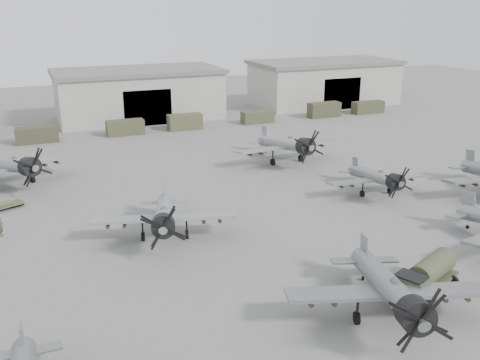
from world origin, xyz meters
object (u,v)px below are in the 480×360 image
object	(u,v)px
aircraft_far_1	(288,144)
fuel_tanker	(426,275)
aircraft_near_1	(391,290)
ground_crew	(1,226)
aircraft_mid_2	(378,177)
aircraft_far_0	(13,165)
aircraft_mid_1	(164,216)

from	to	relation	value
aircraft_far_1	fuel_tanker	size ratio (longest dim) A/B	2.04
aircraft_near_1	ground_crew	bearing A→B (deg)	152.35
aircraft_mid_2	aircraft_far_0	distance (m)	40.20
aircraft_mid_1	aircraft_far_0	distance (m)	23.51
aircraft_near_1	fuel_tanker	bearing A→B (deg)	42.75
aircraft_mid_1	aircraft_mid_2	xyz separation A→B (m)	(24.08, 2.45, -0.28)
aircraft_far_0	fuel_tanker	xyz separation A→B (m)	(26.80, -36.11, -1.09)
aircraft_far_0	aircraft_far_1	distance (m)	32.84
aircraft_mid_2	ground_crew	bearing A→B (deg)	179.56
aircraft_mid_2	fuel_tanker	xyz separation A→B (m)	(-9.24, -18.32, -0.58)
aircraft_far_0	aircraft_mid_2	bearing A→B (deg)	-50.88
aircraft_far_0	ground_crew	world-z (taller)	aircraft_far_0
aircraft_mid_1	aircraft_far_1	size ratio (longest dim) A/B	0.91
aircraft_mid_2	aircraft_far_1	size ratio (longest dim) A/B	0.80
aircraft_mid_2	fuel_tanker	distance (m)	20.53
aircraft_far_0	ground_crew	bearing A→B (deg)	-120.02
ground_crew	aircraft_far_0	bearing A→B (deg)	8.08
aircraft_near_1	aircraft_far_0	world-z (taller)	aircraft_far_0
fuel_tanker	aircraft_far_0	bearing A→B (deg)	102.56
aircraft_near_1	aircraft_far_1	distance (m)	36.47
aircraft_near_1	aircraft_mid_1	xyz separation A→B (m)	(-10.07, 18.01, -0.13)
aircraft_far_0	aircraft_far_1	bearing A→B (deg)	-30.49
aircraft_mid_1	fuel_tanker	bearing A→B (deg)	-31.57
fuel_tanker	aircraft_mid_2	bearing A→B (deg)	39.20
aircraft_far_1	fuel_tanker	distance (m)	33.29
aircraft_near_1	aircraft_far_1	world-z (taller)	aircraft_far_1
aircraft_mid_2	aircraft_far_0	bearing A→B (deg)	159.33
fuel_tanker	ground_crew	bearing A→B (deg)	117.60
aircraft_mid_1	ground_crew	world-z (taller)	aircraft_mid_1
aircraft_near_1	aircraft_far_0	xyz separation A→B (m)	(-22.03, 38.24, 0.10)
aircraft_mid_2	ground_crew	distance (m)	37.58
aircraft_near_1	ground_crew	size ratio (longest dim) A/B	7.12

